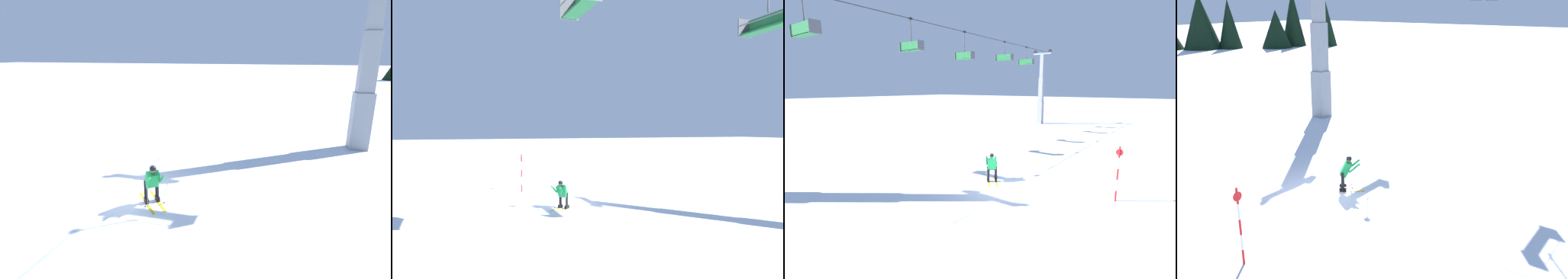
% 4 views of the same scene
% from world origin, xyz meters
% --- Properties ---
extents(ground_plane, '(260.00, 260.00, 0.00)m').
position_xyz_m(ground_plane, '(0.00, 0.00, 0.00)').
color(ground_plane, white).
extents(skier_carving_main, '(1.62, 1.45, 1.52)m').
position_xyz_m(skier_carving_main, '(0.49, 1.05, 0.79)').
color(skier_carving_main, yellow).
rests_on(skier_carving_main, ground_plane).
extents(chairlift_seat_nearest, '(0.61, 2.20, 2.10)m').
position_xyz_m(chairlift_seat_nearest, '(-4.37, 9.01, 7.52)').
color(chairlift_seat_nearest, black).
extents(trail_marker_pole, '(0.07, 0.28, 2.34)m').
position_xyz_m(trail_marker_pole, '(1.41, -4.57, 1.26)').
color(trail_marker_pole, red).
rests_on(trail_marker_pole, ground_plane).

